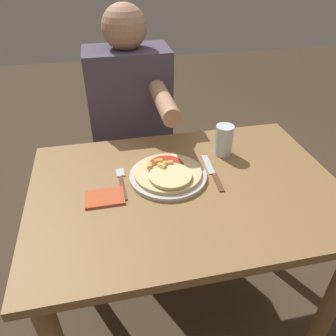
{
  "coord_description": "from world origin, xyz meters",
  "views": [
    {
      "loc": [
        -0.24,
        -0.83,
        1.39
      ],
      "look_at": [
        -0.05,
        0.06,
        0.77
      ],
      "focal_mm": 35.0,
      "sensor_mm": 36.0,
      "label": 1
    }
  ],
  "objects_px": {
    "dining_table": "(185,215)",
    "pizza": "(168,173)",
    "plate": "(168,176)",
    "knife": "(213,173)",
    "person_diner": "(131,119)",
    "fork": "(122,181)",
    "drinking_glass": "(224,140)"
  },
  "relations": [
    {
      "from": "dining_table",
      "to": "pizza",
      "type": "distance_m",
      "value": 0.17
    },
    {
      "from": "plate",
      "to": "fork",
      "type": "relative_size",
      "value": 1.51
    },
    {
      "from": "plate",
      "to": "knife",
      "type": "distance_m",
      "value": 0.16
    },
    {
      "from": "pizza",
      "to": "fork",
      "type": "xyz_separation_m",
      "value": [
        -0.16,
        0.01,
        -0.02
      ]
    },
    {
      "from": "dining_table",
      "to": "knife",
      "type": "distance_m",
      "value": 0.18
    },
    {
      "from": "dining_table",
      "to": "pizza",
      "type": "bearing_deg",
      "value": 132.78
    },
    {
      "from": "dining_table",
      "to": "fork",
      "type": "relative_size",
      "value": 5.83
    },
    {
      "from": "dining_table",
      "to": "drinking_glass",
      "type": "xyz_separation_m",
      "value": [
        0.19,
        0.17,
        0.19
      ]
    },
    {
      "from": "knife",
      "to": "fork",
      "type": "bearing_deg",
      "value": 176.82
    },
    {
      "from": "plate",
      "to": "pizza",
      "type": "height_order",
      "value": "pizza"
    },
    {
      "from": "fork",
      "to": "drinking_glass",
      "type": "height_order",
      "value": "drinking_glass"
    },
    {
      "from": "pizza",
      "to": "person_diner",
      "type": "relative_size",
      "value": 0.19
    },
    {
      "from": "dining_table",
      "to": "knife",
      "type": "height_order",
      "value": "knife"
    },
    {
      "from": "fork",
      "to": "knife",
      "type": "distance_m",
      "value": 0.32
    },
    {
      "from": "plate",
      "to": "knife",
      "type": "relative_size",
      "value": 1.2
    },
    {
      "from": "knife",
      "to": "person_diner",
      "type": "relative_size",
      "value": 0.18
    },
    {
      "from": "pizza",
      "to": "person_diner",
      "type": "xyz_separation_m",
      "value": [
        -0.06,
        0.53,
        -0.05
      ]
    },
    {
      "from": "fork",
      "to": "knife",
      "type": "bearing_deg",
      "value": -3.18
    },
    {
      "from": "plate",
      "to": "drinking_glass",
      "type": "xyz_separation_m",
      "value": [
        0.24,
        0.11,
        0.05
      ]
    },
    {
      "from": "knife",
      "to": "drinking_glass",
      "type": "xyz_separation_m",
      "value": [
        0.08,
        0.12,
        0.06
      ]
    },
    {
      "from": "knife",
      "to": "pizza",
      "type": "bearing_deg",
      "value": 178.47
    },
    {
      "from": "person_diner",
      "to": "knife",
      "type": "bearing_deg",
      "value": -67.22
    },
    {
      "from": "fork",
      "to": "plate",
      "type": "bearing_deg",
      "value": -3.2
    },
    {
      "from": "knife",
      "to": "drinking_glass",
      "type": "relative_size",
      "value": 1.89
    },
    {
      "from": "plate",
      "to": "fork",
      "type": "distance_m",
      "value": 0.16
    },
    {
      "from": "drinking_glass",
      "to": "person_diner",
      "type": "height_order",
      "value": "person_diner"
    },
    {
      "from": "drinking_glass",
      "to": "plate",
      "type": "bearing_deg",
      "value": -155.35
    },
    {
      "from": "pizza",
      "to": "person_diner",
      "type": "distance_m",
      "value": 0.53
    },
    {
      "from": "dining_table",
      "to": "fork",
      "type": "xyz_separation_m",
      "value": [
        -0.21,
        0.07,
        0.13
      ]
    },
    {
      "from": "dining_table",
      "to": "knife",
      "type": "xyz_separation_m",
      "value": [
        0.11,
        0.05,
        0.13
      ]
    },
    {
      "from": "pizza",
      "to": "drinking_glass",
      "type": "height_order",
      "value": "drinking_glass"
    },
    {
      "from": "drinking_glass",
      "to": "person_diner",
      "type": "relative_size",
      "value": 0.1
    }
  ]
}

